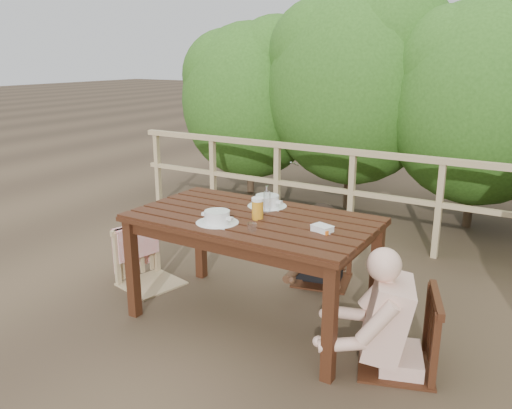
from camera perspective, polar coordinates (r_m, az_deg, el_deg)
The scene contains 15 objects.
ground at distance 4.07m, azimuth -0.37°, elevation -12.42°, with size 60.00×60.00×0.00m, color brown.
table at distance 3.90m, azimuth -0.38°, elevation -7.20°, with size 1.75×0.98×0.81m, color black.
chair_left at distance 4.53m, azimuth -11.77°, elevation -3.15°, with size 0.47×0.47×0.95m, color tan.
chair_far at distance 4.55m, azimuth 7.49°, elevation -2.81°, with size 0.48×0.48×0.96m, color black.
chair_right at distance 3.41m, azimuth 15.67°, elevation -9.74°, with size 0.49×0.49×0.99m, color black.
woman at distance 4.54m, azimuth 7.64°, elevation -1.63°, with size 0.46×0.57×1.15m, color black, non-canonical shape.
diner_right at distance 3.33m, azimuth 16.39°, elevation -7.17°, with size 0.54×0.66×1.33m, color #DCAA96, non-canonical shape.
railing at distance 5.57m, azimuth 10.44°, elevation 0.88°, with size 5.60×0.10×1.01m, color tan.
hedge_row at distance 6.42m, azimuth 18.56°, elevation 14.93°, with size 6.60×1.60×3.80m, color #285017, non-canonical shape.
soup_near at distance 3.61m, azimuth -4.30°, elevation -1.46°, with size 0.30×0.30×0.10m, color silver.
soup_far at distance 3.99m, azimuth 1.23°, elevation 0.33°, with size 0.30×0.30×0.10m, color white.
beer_glass at distance 3.68m, azimuth 0.18°, elevation -0.52°, with size 0.09×0.09×0.17m, color gold.
bottle at distance 3.80m, azimuth 1.21°, elevation 0.43°, with size 0.05×0.05×0.22m, color silver.
tumbler at distance 3.43m, azimuth -0.44°, elevation -2.63°, with size 0.06×0.06×0.07m, color silver.
butter_tub at distance 3.45m, azimuth 7.30°, elevation -2.75°, with size 0.13×0.10×0.06m, color white.
Camera 1 is at (1.87, -3.04, 1.95)m, focal length 36.31 mm.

